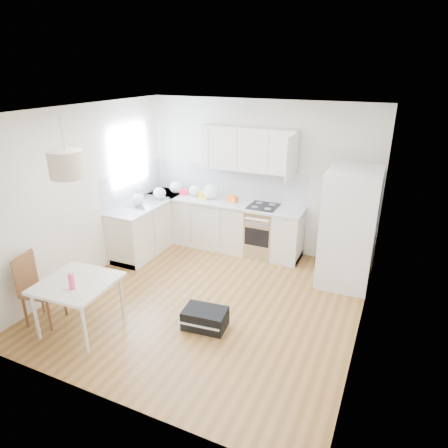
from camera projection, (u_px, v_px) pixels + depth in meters
name	position (u px, v px, depth m)	size (l,w,h in m)	color
floor	(208.00, 300.00, 5.87)	(4.20, 4.20, 0.00)	brown
ceiling	(204.00, 111.00, 4.87)	(4.20, 4.20, 0.00)	white
wall_back	(259.00, 177.00, 7.14)	(4.20, 4.20, 0.00)	silver
wall_left	(85.00, 195.00, 6.17)	(4.20, 4.20, 0.00)	silver
wall_right	(370.00, 241.00, 4.56)	(4.20, 4.20, 0.00)	silver
window_glassblock	(129.00, 155.00, 6.99)	(0.02, 1.00, 1.00)	#BFE0F9
cabinets_back	(222.00, 225.00, 7.46)	(3.00, 0.60, 0.88)	silver
cabinets_left	(150.00, 226.00, 7.41)	(0.60, 1.80, 0.88)	silver
counter_back	(222.00, 202.00, 7.29)	(3.02, 0.64, 0.04)	silver
counter_left	(148.00, 202.00, 7.24)	(0.64, 1.82, 0.04)	silver
backsplash_back	(228.00, 181.00, 7.42)	(3.00, 0.01, 0.58)	silver
backsplash_left	(133.00, 184.00, 7.24)	(0.01, 1.80, 0.58)	silver
upper_cabinets	(249.00, 149.00, 6.87)	(1.70, 0.32, 0.75)	silver
range_oven	(262.00, 232.00, 7.15)	(0.50, 0.61, 0.88)	silver
sink	(146.00, 202.00, 7.19)	(0.50, 0.80, 0.16)	silver
refrigerator	(350.00, 228.00, 6.07)	(0.87, 0.91, 1.83)	white
dining_table	(77.00, 287.00, 5.01)	(0.93, 0.93, 0.70)	beige
dining_chair	(42.00, 290.00, 5.22)	(0.41, 0.41, 0.97)	#503118
drink_bottle	(71.00, 280.00, 4.79)	(0.07, 0.07, 0.25)	#EE426B
gym_bag	(205.00, 318.00, 5.23)	(0.56, 0.37, 0.26)	black
pendant_lamp	(67.00, 164.00, 4.48)	(0.40, 0.40, 0.31)	#BCA990
grocery_bag_a	(176.00, 187.00, 7.66)	(0.26, 0.22, 0.24)	white
grocery_bag_b	(194.00, 191.00, 7.50)	(0.22, 0.19, 0.20)	white
grocery_bag_c	(211.00, 192.00, 7.33)	(0.30, 0.26, 0.27)	white
grocery_bag_d	(160.00, 193.00, 7.34)	(0.24, 0.20, 0.22)	white
grocery_bag_e	(138.00, 200.00, 6.98)	(0.24, 0.20, 0.22)	white
snack_orange	(233.00, 199.00, 7.17)	(0.17, 0.11, 0.12)	#E75A14
snack_yellow	(204.00, 195.00, 7.41)	(0.18, 0.11, 0.12)	yellow
snack_red	(184.00, 192.00, 7.60)	(0.16, 0.10, 0.11)	red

